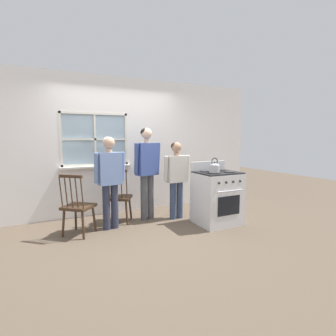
# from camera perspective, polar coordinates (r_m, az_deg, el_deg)

# --- Properties ---
(ground_plane) EXTENTS (16.00, 16.00, 0.00)m
(ground_plane) POSITION_cam_1_polar(r_m,az_deg,el_deg) (4.29, -5.64, -14.11)
(ground_plane) COLOR brown
(wall_back) EXTENTS (6.40, 0.16, 2.70)m
(wall_back) POSITION_cam_1_polar(r_m,az_deg,el_deg) (5.35, -10.97, 4.63)
(wall_back) COLOR white
(wall_back) RESTS_ON ground_plane
(chair_by_window) EXTENTS (0.56, 0.55, 0.97)m
(chair_by_window) POSITION_cam_1_polar(r_m,az_deg,el_deg) (4.80, -10.70, -6.38)
(chair_by_window) COLOR #3D2819
(chair_by_window) RESTS_ON ground_plane
(chair_near_wall) EXTENTS (0.58, 0.58, 0.97)m
(chair_near_wall) POSITION_cam_1_polar(r_m,az_deg,el_deg) (4.35, -19.04, -8.01)
(chair_near_wall) COLOR #3D2819
(chair_near_wall) RESTS_ON ground_plane
(person_elderly_left) EXTENTS (0.53, 0.24, 1.53)m
(person_elderly_left) POSITION_cam_1_polar(r_m,az_deg,el_deg) (4.40, -12.58, -1.41)
(person_elderly_left) COLOR #2D3347
(person_elderly_left) RESTS_ON ground_plane
(person_teen_center) EXTENTS (0.56, 0.30, 1.69)m
(person_teen_center) POSITION_cam_1_polar(r_m,az_deg,el_deg) (4.81, -4.62, 0.75)
(person_teen_center) COLOR #4C4C51
(person_teen_center) RESTS_ON ground_plane
(person_adult_right) EXTENTS (0.53, 0.22, 1.44)m
(person_adult_right) POSITION_cam_1_polar(r_m,az_deg,el_deg) (4.86, 1.84, -1.14)
(person_adult_right) COLOR #384766
(person_adult_right) RESTS_ON ground_plane
(stove) EXTENTS (0.73, 0.68, 1.08)m
(stove) POSITION_cam_1_polar(r_m,az_deg,el_deg) (4.73, 10.60, -6.25)
(stove) COLOR silver
(stove) RESTS_ON ground_plane
(kettle) EXTENTS (0.21, 0.17, 0.25)m
(kettle) POSITION_cam_1_polar(r_m,az_deg,el_deg) (4.43, 10.09, 0.14)
(kettle) COLOR #B7B7BC
(kettle) RESTS_ON stove
(potted_plant) EXTENTS (0.14, 0.14, 0.30)m
(potted_plant) POSITION_cam_1_polar(r_m,az_deg,el_deg) (5.23, -12.81, 1.61)
(potted_plant) COLOR #42474C
(potted_plant) RESTS_ON wall_back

